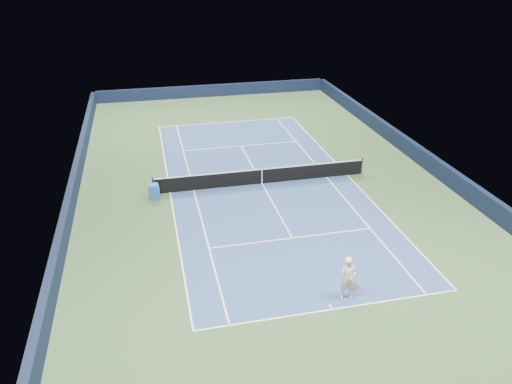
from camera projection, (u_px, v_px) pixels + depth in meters
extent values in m
plane|color=#2F4B29|center=(262.00, 184.00, 30.03)|extent=(40.00, 40.00, 0.00)
cube|color=#101732|center=(213.00, 91.00, 47.09)|extent=(22.00, 0.35, 1.10)
cube|color=black|center=(426.00, 160.00, 31.95)|extent=(0.35, 40.00, 1.10)
cube|color=black|center=(72.00, 193.00, 27.62)|extent=(0.35, 40.00, 1.10)
cube|color=navy|center=(262.00, 184.00, 30.03)|extent=(10.97, 23.77, 0.01)
cube|color=white|center=(228.00, 122.00, 40.40)|extent=(10.97, 0.08, 0.00)
cube|color=white|center=(332.00, 309.00, 19.65)|extent=(10.97, 0.08, 0.00)
cube|color=white|center=(347.00, 175.00, 31.13)|extent=(0.08, 23.77, 0.00)
cube|color=white|center=(170.00, 192.00, 28.93)|extent=(0.08, 23.77, 0.00)
cube|color=white|center=(326.00, 177.00, 30.85)|extent=(0.08, 23.77, 0.00)
cube|color=white|center=(194.00, 190.00, 29.21)|extent=(0.08, 23.77, 0.00)
cube|color=white|center=(241.00, 146.00, 35.62)|extent=(8.23, 0.08, 0.00)
cube|color=white|center=(292.00, 238.00, 24.44)|extent=(8.23, 0.08, 0.00)
cube|color=white|center=(262.00, 183.00, 30.03)|extent=(0.08, 12.80, 0.00)
cube|color=white|center=(228.00, 123.00, 40.27)|extent=(0.08, 0.30, 0.00)
cube|color=white|center=(331.00, 307.00, 19.79)|extent=(0.08, 0.30, 0.00)
cylinder|color=black|center=(153.00, 186.00, 28.52)|extent=(0.10, 0.10, 1.07)
cylinder|color=black|center=(362.00, 166.00, 31.07)|extent=(0.10, 0.10, 1.07)
cube|color=black|center=(262.00, 177.00, 29.83)|extent=(12.80, 0.03, 0.91)
cube|color=white|center=(262.00, 169.00, 29.61)|extent=(12.80, 0.04, 0.06)
cube|color=white|center=(262.00, 177.00, 29.83)|extent=(0.05, 0.04, 0.91)
cube|color=blue|center=(154.00, 192.00, 28.07)|extent=(0.57, 0.53, 0.88)
cube|color=white|center=(159.00, 191.00, 28.12)|extent=(0.02, 0.39, 0.39)
imported|color=white|center=(348.00, 278.00, 19.90)|extent=(0.70, 0.46, 1.91)
cylinder|color=pink|center=(355.00, 283.00, 20.03)|extent=(0.03, 0.03, 0.32)
cylinder|color=black|center=(355.00, 288.00, 20.14)|extent=(0.32, 0.02, 0.32)
cylinder|color=pink|center=(355.00, 288.00, 20.14)|extent=(0.34, 0.03, 0.34)
sphere|color=yellow|center=(343.00, 245.00, 20.38)|extent=(0.07, 0.07, 0.07)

